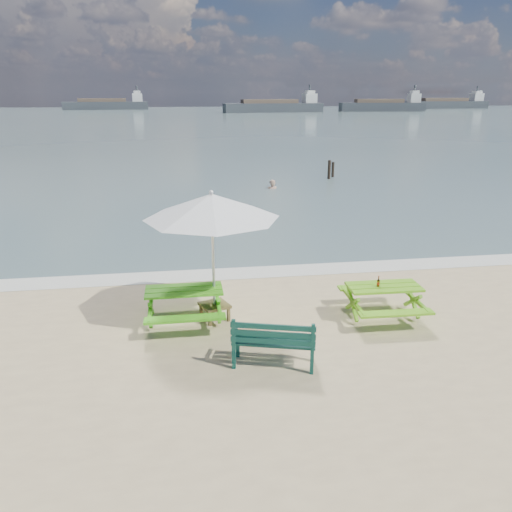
{
  "coord_description": "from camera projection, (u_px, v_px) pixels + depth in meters",
  "views": [
    {
      "loc": [
        -1.87,
        -7.83,
        4.6
      ],
      "look_at": [
        -0.25,
        3.0,
        1.0
      ],
      "focal_mm": 35.0,
      "sensor_mm": 36.0,
      "label": 1
    }
  ],
  "objects": [
    {
      "name": "foam_strip",
      "position": [
        256.0,
        272.0,
        13.38
      ],
      "size": [
        22.0,
        0.9,
        0.01
      ],
      "primitive_type": "cube",
      "color": "silver",
      "rests_on": "ground"
    },
    {
      "name": "patio_umbrella",
      "position": [
        212.0,
        206.0,
        9.85
      ],
      "size": [
        3.54,
        3.54,
        2.71
      ],
      "color": "silver",
      "rests_on": "ground"
    },
    {
      "name": "side_table",
      "position": [
        215.0,
        311.0,
        10.57
      ],
      "size": [
        0.71,
        0.71,
        0.36
      ],
      "color": "brown",
      "rests_on": "ground"
    },
    {
      "name": "beer_bottle",
      "position": [
        378.0,
        283.0,
        10.43
      ],
      "size": [
        0.06,
        0.06,
        0.23
      ],
      "color": "brown",
      "rests_on": "picnic_table_right"
    },
    {
      "name": "picnic_table_left",
      "position": [
        185.0,
        307.0,
        10.37
      ],
      "size": [
        1.58,
        1.76,
        0.75
      ],
      "color": "#46AE1A",
      "rests_on": "ground"
    },
    {
      "name": "park_bench",
      "position": [
        274.0,
        351.0,
        8.77
      ],
      "size": [
        1.53,
        0.87,
        0.89
      ],
      "color": "#0E3B33",
      "rests_on": "ground"
    },
    {
      "name": "mooring_pilings",
      "position": [
        331.0,
        171.0,
        27.95
      ],
      "size": [
        0.56,
        0.76,
        1.23
      ],
      "color": "black",
      "rests_on": "ground"
    },
    {
      "name": "picnic_table_right",
      "position": [
        383.0,
        302.0,
        10.61
      ],
      "size": [
        1.57,
        1.73,
        0.73
      ],
      "color": "#67B31B",
      "rests_on": "ground"
    },
    {
      "name": "cargo_ships",
      "position": [
        372.0,
        106.0,
        132.11
      ],
      "size": [
        155.1,
        34.11,
        4.4
      ],
      "color": "#353A3F",
      "rests_on": "ground"
    },
    {
      "name": "sea",
      "position": [
        189.0,
        119.0,
        88.9
      ],
      "size": [
        300.0,
        300.0,
        0.0
      ],
      "primitive_type": "plane",
      "color": "slate",
      "rests_on": "ground"
    },
    {
      "name": "swimmer",
      "position": [
        272.0,
        196.0,
        25.2
      ],
      "size": [
        0.64,
        0.43,
        1.72
      ],
      "color": "tan",
      "rests_on": "ground"
    }
  ]
}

